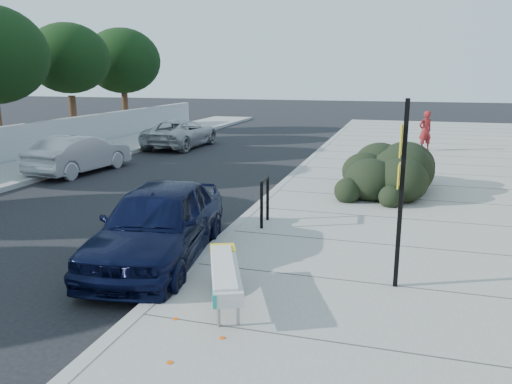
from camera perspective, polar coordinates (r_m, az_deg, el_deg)
ground at (r=9.14m, az=-7.21°, el=-8.95°), size 120.00×120.00×0.00m
sidewalk_near at (r=13.36m, az=25.02°, el=-2.59°), size 11.20×50.00×0.15m
curb_near at (r=13.62m, az=1.12°, el=-0.98°), size 0.22×50.00×0.17m
curb_far at (r=17.45m, az=-25.16°, el=0.93°), size 0.22×50.00×0.17m
tree_far_e at (r=26.96m, az=-20.64°, el=14.07°), size 4.00×4.00×5.90m
tree_far_f at (r=31.14m, az=-15.02°, el=14.26°), size 4.40×4.40×6.07m
bench at (r=7.42m, az=-3.56°, el=-9.18°), size 1.10×1.96×0.59m
bike_rack at (r=11.13m, az=1.00°, el=-0.52°), size 0.11×0.73×1.06m
sign_post at (r=7.91m, az=16.23°, el=0.83°), size 0.11×0.34×2.96m
hedge at (r=14.96m, az=14.66°, el=3.11°), size 2.75×4.35×1.52m
sedan_navy at (r=9.46m, az=-11.13°, el=-3.52°), size 2.34×4.59×1.50m
wagon_silver at (r=18.87m, az=-19.45°, el=4.13°), size 1.84×4.24×1.36m
suv_silver at (r=24.44m, az=-8.55°, el=6.64°), size 2.33×4.82×1.32m
pedestrian at (r=23.28m, az=18.77°, el=6.64°), size 0.76×0.70×1.74m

